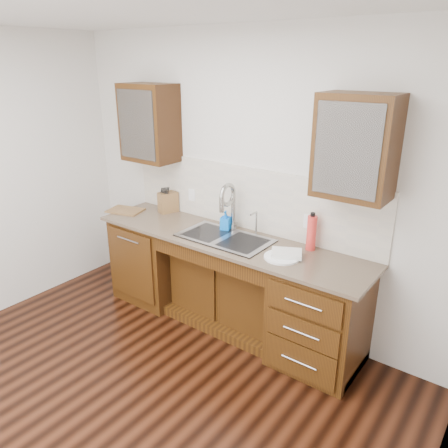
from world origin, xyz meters
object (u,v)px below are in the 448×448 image
Objects in this scene: cutting_board at (125,210)px; knife_block at (168,202)px; soap_bottle at (225,221)px; plate at (282,257)px; water_bottle at (311,233)px.

knife_block is at bearing 34.03° from cutting_board.
knife_block is at bearing 157.41° from soap_bottle.
plate is (0.73, -0.22, -0.09)m from soap_bottle.
water_bottle is 1.03× the size of plate.
cutting_board is at bearing -172.61° from water_bottle.
knife_block is 0.47m from cutting_board.
soap_bottle is 0.89× the size of knife_block.
plate is at bearing 8.31° from knife_block.
water_bottle is at bearing 19.18° from knife_block.
plate is 0.82× the size of cutting_board.
soap_bottle is 0.53× the size of cutting_board.
soap_bottle is at bearing -175.34° from water_bottle.
cutting_board is (-0.38, -0.26, -0.10)m from knife_block.
soap_bottle is at bearing 9.32° from cutting_board.
knife_block is at bearing 169.28° from plate.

